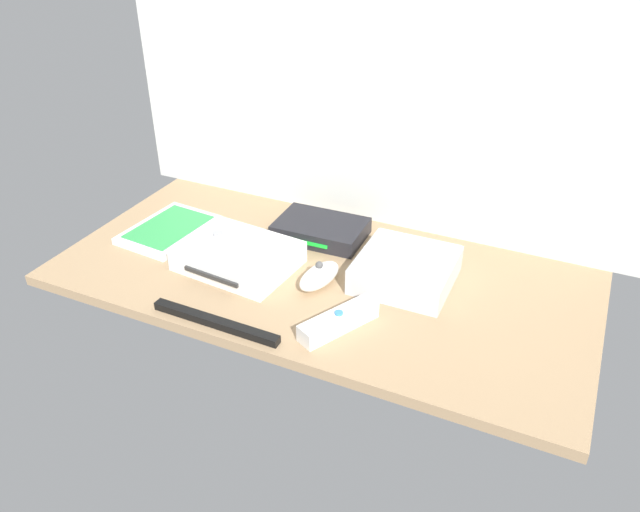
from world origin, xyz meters
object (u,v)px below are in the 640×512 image
Objects in this scene: game_case at (169,230)px; remote_wand at (339,321)px; mini_computer at (406,269)px; remote_classic_pad at (236,243)px; network_router at (321,229)px; game_console at (238,256)px; remote_nunchuk at (319,276)px; sensor_bar at (215,322)px.

remote_wand is (44.99, -14.52, 0.75)cm from game_case.
remote_classic_pad reaches higher than mini_computer.
network_router is at bearing 147.22° from remote_wand.
remote_classic_pad is at bearing -163.42° from mini_computer.
game_console reaches higher than game_case.
game_case is 21.40cm from remote_classic_pad.
game_console is 1.11× the size of game_case.
remote_wand is 26.72cm from remote_classic_pad.
network_router is at bearing 158.13° from mini_computer.
network_router is (29.42, 12.00, 0.94)cm from game_case.
sensor_bar is at bearing -106.80° from remote_nunchuk.
remote_classic_pad is at bearing -60.54° from game_console.
game_case is 37.00cm from remote_nunchuk.
remote_nunchuk is at bearing -67.64° from network_router.
sensor_bar is at bearing -71.17° from remote_classic_pad.
remote_nunchuk reaches higher than network_router.
game_case is at bearing -173.02° from remote_nunchuk.
remote_nunchuk is at bearing 3.71° from remote_classic_pad.
mini_computer reaches higher than network_router.
mini_computer is at bearing 47.60° from sensor_bar.
sensor_bar is (5.88, -16.98, -4.71)cm from remote_classic_pad.
mini_computer is at bearing 43.50° from remote_nunchuk.
remote_classic_pad is at bearing 109.94° from sensor_bar.
game_case is at bearing -159.53° from network_router.
remote_nunchuk is 0.45× the size of sensor_bar.
game_console is 1.22× the size of network_router.
mini_computer is at bearing -23.59° from network_router.
game_console is 20.50cm from game_case.
network_router is (9.56, 16.85, -0.50)cm from game_console.
game_console reaches higher than network_router.
remote_nunchuk is at bearing 6.93° from game_console.
remote_nunchuk reaches higher than sensor_bar.
game_case is 1.35× the size of remote_wand.
mini_computer is 15.88cm from remote_nunchuk.
remote_nunchuk reaches higher than game_case.
game_console is 18.73cm from sensor_bar.
sensor_bar is at bearing -97.33° from network_router.
mini_computer is 0.93× the size of network_router.
remote_nunchuk is 0.75× the size of remote_classic_pad.
game_case is 47.28cm from remote_wand.
mini_computer is 1.19× the size of remote_classic_pad.
remote_wand is at bearing -12.96° from game_case.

